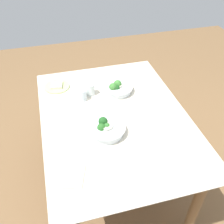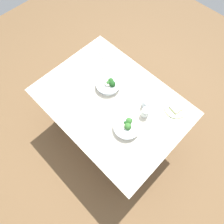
% 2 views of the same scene
% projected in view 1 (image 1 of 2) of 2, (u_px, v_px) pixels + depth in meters
% --- Properties ---
extents(ground_plane, '(6.00, 6.00, 0.00)m').
position_uv_depth(ground_plane, '(114.00, 178.00, 2.39)').
color(ground_plane, brown).
extents(dining_table, '(1.45, 1.07, 0.76)m').
position_uv_depth(dining_table, '(115.00, 127.00, 1.96)').
color(dining_table, beige).
rests_on(dining_table, ground_plane).
extents(broccoli_bowl_far, '(0.25, 0.25, 0.11)m').
position_uv_depth(broccoli_bowl_far, '(106.00, 129.00, 1.74)').
color(broccoli_bowl_far, white).
rests_on(broccoli_bowl_far, dining_table).
extents(broccoli_bowl_near, '(0.24, 0.24, 0.10)m').
position_uv_depth(broccoli_bowl_near, '(117.00, 88.00, 2.11)').
color(broccoli_bowl_near, white).
rests_on(broccoli_bowl_near, dining_table).
extents(bread_side_plate, '(0.21, 0.21, 0.03)m').
position_uv_depth(bread_side_plate, '(57.00, 86.00, 2.18)').
color(bread_side_plate, '#B7D684').
rests_on(bread_side_plate, dining_table).
extents(water_glass_center, '(0.07, 0.07, 0.10)m').
position_uv_depth(water_glass_center, '(90.00, 89.00, 2.08)').
color(water_glass_center, silver).
rests_on(water_glass_center, dining_table).
extents(water_glass_side, '(0.07, 0.07, 0.09)m').
position_uv_depth(water_glass_side, '(82.00, 95.00, 2.02)').
color(water_glass_side, silver).
rests_on(water_glass_side, dining_table).
extents(fork_by_far_bowl, '(0.02, 0.10, 0.00)m').
position_uv_depth(fork_by_far_bowl, '(84.00, 151.00, 1.64)').
color(fork_by_far_bowl, '#B7B7BC').
rests_on(fork_by_far_bowl, dining_table).
extents(fork_by_near_bowl, '(0.10, 0.06, 0.00)m').
position_uv_depth(fork_by_near_bowl, '(187.00, 173.00, 1.51)').
color(fork_by_near_bowl, '#B7B7BC').
rests_on(fork_by_near_bowl, dining_table).
extents(table_knife_left, '(0.13, 0.15, 0.00)m').
position_uv_depth(table_knife_left, '(147.00, 108.00, 1.97)').
color(table_knife_left, '#B7B7BC').
rests_on(table_knife_left, dining_table).
extents(table_knife_right, '(0.18, 0.09, 0.00)m').
position_uv_depth(table_knife_right, '(118.00, 76.00, 2.31)').
color(table_knife_right, '#B7B7BC').
rests_on(table_knife_right, dining_table).
extents(napkin_folded_upper, '(0.21, 0.19, 0.01)m').
position_uv_depth(napkin_folded_upper, '(71.00, 176.00, 1.49)').
color(napkin_folded_upper, '#B1A997').
rests_on(napkin_folded_upper, dining_table).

